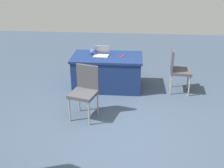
{
  "coord_description": "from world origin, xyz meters",
  "views": [
    {
      "loc": [
        -0.15,
        3.57,
        2.61
      ],
      "look_at": [
        0.18,
        -0.2,
        0.9
      ],
      "focal_mm": 43.08,
      "sensor_mm": 36.0,
      "label": 1
    }
  ],
  "objects_px": {
    "table_foreground": "(107,72)",
    "chair_tucked_left": "(85,89)",
    "chair_back_row": "(178,68)",
    "scissors_red": "(122,56)",
    "yarn_ball": "(93,52)",
    "laptop_silver": "(101,54)"
  },
  "relations": [
    {
      "from": "table_foreground",
      "to": "laptop_silver",
      "type": "height_order",
      "value": "laptop_silver"
    },
    {
      "from": "yarn_ball",
      "to": "scissors_red",
      "type": "bearing_deg",
      "value": 175.14
    },
    {
      "from": "table_foreground",
      "to": "yarn_ball",
      "type": "bearing_deg",
      "value": -13.87
    },
    {
      "from": "chair_back_row",
      "to": "scissors_red",
      "type": "relative_size",
      "value": 5.34
    },
    {
      "from": "table_foreground",
      "to": "scissors_red",
      "type": "height_order",
      "value": "scissors_red"
    },
    {
      "from": "laptop_silver",
      "to": "scissors_red",
      "type": "distance_m",
      "value": 0.46
    },
    {
      "from": "chair_tucked_left",
      "to": "yarn_ball",
      "type": "bearing_deg",
      "value": -72.24
    },
    {
      "from": "yarn_ball",
      "to": "scissors_red",
      "type": "xyz_separation_m",
      "value": [
        -0.66,
        0.06,
        -0.06
      ]
    },
    {
      "from": "laptop_silver",
      "to": "scissors_red",
      "type": "bearing_deg",
      "value": -177.25
    },
    {
      "from": "chair_tucked_left",
      "to": "yarn_ball",
      "type": "xyz_separation_m",
      "value": [
        0.06,
        -1.38,
        0.26
      ]
    },
    {
      "from": "table_foreground",
      "to": "scissors_red",
      "type": "bearing_deg",
      "value": -175.83
    },
    {
      "from": "chair_back_row",
      "to": "scissors_red",
      "type": "xyz_separation_m",
      "value": [
        1.2,
        -0.11,
        0.2
      ]
    },
    {
      "from": "yarn_ball",
      "to": "scissors_red",
      "type": "height_order",
      "value": "yarn_ball"
    },
    {
      "from": "chair_tucked_left",
      "to": "scissors_red",
      "type": "relative_size",
      "value": 5.36
    },
    {
      "from": "table_foreground",
      "to": "chair_tucked_left",
      "type": "bearing_deg",
      "value": 78.38
    },
    {
      "from": "table_foreground",
      "to": "chair_tucked_left",
      "type": "xyz_separation_m",
      "value": [
        0.27,
        1.3,
        0.18
      ]
    },
    {
      "from": "chair_tucked_left",
      "to": "scissors_red",
      "type": "distance_m",
      "value": 1.46
    },
    {
      "from": "chair_tucked_left",
      "to": "laptop_silver",
      "type": "bearing_deg",
      "value": -80.67
    },
    {
      "from": "chair_back_row",
      "to": "yarn_ball",
      "type": "distance_m",
      "value": 1.89
    },
    {
      "from": "yarn_ball",
      "to": "scissors_red",
      "type": "distance_m",
      "value": 0.67
    },
    {
      "from": "table_foreground",
      "to": "chair_tucked_left",
      "type": "distance_m",
      "value": 1.33
    },
    {
      "from": "scissors_red",
      "to": "yarn_ball",
      "type": "bearing_deg",
      "value": -71.69
    }
  ]
}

